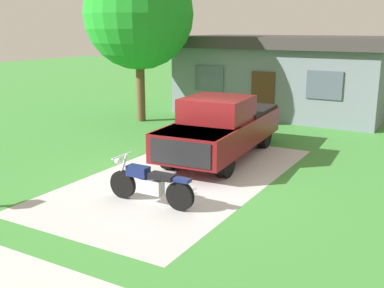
{
  "coord_description": "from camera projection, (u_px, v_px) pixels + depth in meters",
  "views": [
    {
      "loc": [
        6.05,
        -10.07,
        3.86
      ],
      "look_at": [
        0.19,
        0.14,
        0.9
      ],
      "focal_mm": 43.32,
      "sensor_mm": 36.0,
      "label": 1
    }
  ],
  "objects": [
    {
      "name": "pickup_truck",
      "position": [
        223.0,
        126.0,
        14.08
      ],
      "size": [
        2.4,
        5.75,
        1.9
      ],
      "color": "black",
      "rests_on": "ground"
    },
    {
      "name": "ground_plane",
      "position": [
        183.0,
        177.0,
        12.33
      ],
      "size": [
        80.0,
        80.0,
        0.0
      ],
      "primitive_type": "plane",
      "color": "#3E8838"
    },
    {
      "name": "driveway_pad",
      "position": [
        183.0,
        177.0,
        12.33
      ],
      "size": [
        4.42,
        8.56,
        0.01
      ],
      "primitive_type": "cube",
      "color": "#B7B7B7",
      "rests_on": "ground"
    },
    {
      "name": "motorcycle",
      "position": [
        150.0,
        184.0,
        10.35
      ],
      "size": [
        2.21,
        0.7,
        1.09
      ],
      "color": "black",
      "rests_on": "ground"
    },
    {
      "name": "neighbor_house",
      "position": [
        283.0,
        74.0,
        21.27
      ],
      "size": [
        9.6,
        5.6,
        3.5
      ],
      "color": "slate",
      "rests_on": "ground"
    },
    {
      "name": "shade_tree",
      "position": [
        139.0,
        15.0,
        18.72
      ],
      "size": [
        4.45,
        4.45,
        6.62
      ],
      "color": "brown",
      "rests_on": "ground"
    }
  ]
}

